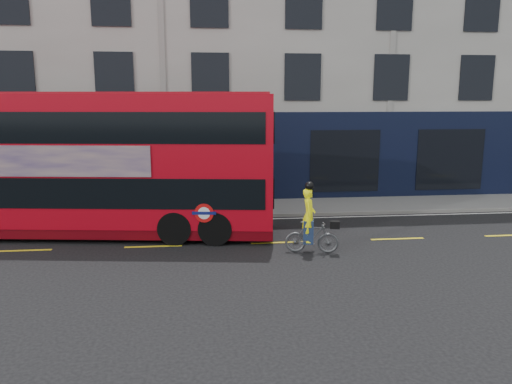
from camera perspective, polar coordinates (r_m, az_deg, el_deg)
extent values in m
plane|color=black|center=(14.75, -12.17, -7.81)|extent=(120.00, 120.00, 0.00)
cube|color=slate|center=(20.98, -10.39, -2.01)|extent=(60.00, 3.00, 0.12)
cube|color=slate|center=(19.53, -10.70, -2.97)|extent=(60.00, 0.12, 0.13)
cube|color=#B0ADA6|center=(27.11, -9.93, 16.68)|extent=(50.00, 10.00, 15.00)
cube|color=black|center=(22.11, -10.29, 3.75)|extent=(50.00, 0.08, 4.00)
cube|color=silver|center=(19.25, -10.76, -3.35)|extent=(58.00, 0.10, 0.01)
cube|color=#AF0715|center=(17.63, -17.73, 3.67)|extent=(12.12, 4.29, 4.26)
cube|color=#57030A|center=(18.04, -17.32, -3.57)|extent=(12.11, 4.24, 0.32)
cube|color=black|center=(17.76, -17.56, 0.65)|extent=(11.65, 4.27, 0.97)
cube|color=black|center=(17.54, -17.94, 7.25)|extent=(11.65, 4.27, 0.97)
cube|color=maroon|center=(17.51, -18.14, 10.66)|extent=(11.87, 4.15, 0.09)
cube|color=black|center=(16.77, 2.01, 0.57)|extent=(0.37, 2.41, 0.97)
cube|color=black|center=(16.53, 2.06, 7.58)|extent=(0.37, 2.41, 0.97)
cube|color=tan|center=(16.75, -22.78, 3.27)|extent=(6.41, 0.93, 0.97)
cylinder|color=red|center=(15.68, -5.96, -2.41)|extent=(0.60, 0.10, 0.60)
cylinder|color=white|center=(15.68, -5.96, -2.42)|extent=(0.39, 0.07, 0.39)
cube|color=#0C1459|center=(15.67, -5.97, -2.42)|extent=(0.75, 0.12, 0.10)
cylinder|color=black|center=(17.10, -4.24, -3.13)|extent=(1.44, 2.87, 1.08)
cylinder|color=black|center=(17.28, -8.52, -3.07)|extent=(1.44, 2.87, 1.08)
imported|color=#4A4C4F|center=(15.21, 6.39, -5.15)|extent=(1.67, 0.79, 0.97)
imported|color=#F4F30D|center=(15.04, 6.06, -2.65)|extent=(0.51, 0.66, 1.62)
cube|color=black|center=(15.12, 9.00, -3.71)|extent=(0.32, 0.28, 0.22)
cube|color=#1C2C4D|center=(15.16, 6.02, -4.52)|extent=(0.38, 0.44, 0.71)
sphere|color=black|center=(14.86, 6.12, 0.70)|extent=(0.26, 0.26, 0.26)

